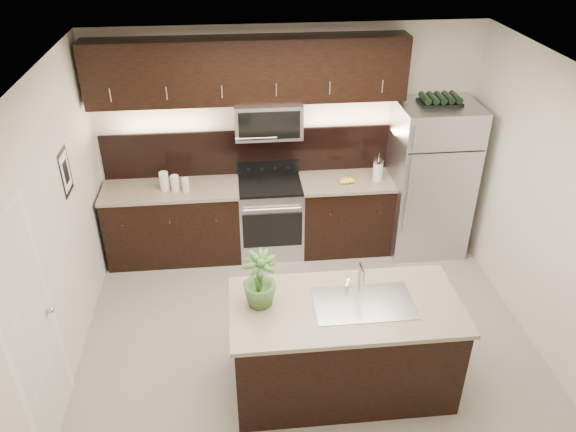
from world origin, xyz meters
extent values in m
plane|color=gray|center=(0.00, 0.00, 0.00)|extent=(4.50, 4.50, 0.00)
cube|color=beige|center=(0.00, 2.00, 1.35)|extent=(4.50, 0.02, 2.70)
cube|color=beige|center=(0.00, -2.00, 1.35)|extent=(4.50, 0.02, 2.70)
cube|color=beige|center=(-2.25, 0.00, 1.35)|extent=(0.02, 4.00, 2.70)
cube|color=beige|center=(2.25, 0.00, 1.35)|extent=(0.02, 4.00, 2.70)
cube|color=white|center=(0.00, 0.00, 2.70)|extent=(4.50, 4.00, 0.02)
cube|color=beige|center=(-2.23, -0.80, 1.01)|extent=(0.04, 0.80, 2.02)
sphere|color=silver|center=(-2.20, -0.48, 1.00)|extent=(0.06, 0.06, 0.06)
cube|color=black|center=(-2.24, 0.75, 1.65)|extent=(0.01, 0.32, 0.46)
cube|color=white|center=(-2.23, 0.75, 1.65)|extent=(0.00, 0.24, 0.36)
cube|color=black|center=(-1.42, 1.69, 0.45)|extent=(1.57, 0.62, 0.90)
cube|color=black|center=(0.71, 1.69, 0.45)|extent=(1.16, 0.62, 0.90)
cube|color=#B2B2B7|center=(-0.25, 1.69, 0.45)|extent=(0.76, 0.62, 0.90)
cube|color=black|center=(-0.25, 1.69, 0.92)|extent=(0.76, 0.60, 0.03)
cube|color=#BAA98C|center=(-1.42, 1.69, 0.92)|extent=(1.59, 0.65, 0.04)
cube|color=#BAA98C|center=(0.71, 1.69, 0.92)|extent=(1.18, 0.65, 0.04)
cube|color=black|center=(-0.46, 1.99, 1.22)|extent=(3.49, 0.02, 0.56)
cube|color=#B2B2B7|center=(-0.25, 1.80, 1.70)|extent=(0.76, 0.40, 0.40)
cube|color=black|center=(-0.46, 1.83, 2.25)|extent=(3.49, 0.33, 0.70)
cube|color=black|center=(0.22, -0.59, 0.45)|extent=(1.90, 0.90, 0.90)
cube|color=#BAA98C|center=(0.22, -0.59, 0.92)|extent=(1.96, 0.96, 0.04)
cube|color=silver|center=(0.37, -0.59, 0.95)|extent=(0.84, 0.50, 0.01)
cylinder|color=silver|center=(0.37, -0.38, 1.06)|extent=(0.03, 0.03, 0.24)
cylinder|color=silver|center=(0.37, -0.45, 1.21)|extent=(0.02, 0.14, 0.02)
cylinder|color=silver|center=(0.37, -0.52, 1.16)|extent=(0.02, 0.02, 0.10)
cube|color=#B2B2B7|center=(1.66, 1.63, 0.94)|extent=(0.90, 0.81, 1.87)
cube|color=black|center=(1.66, 1.63, 1.89)|extent=(0.46, 0.29, 0.03)
cylinder|color=black|center=(1.49, 1.63, 1.94)|extent=(0.08, 0.26, 0.08)
cylinder|color=black|center=(1.57, 1.63, 1.94)|extent=(0.08, 0.26, 0.08)
cylinder|color=black|center=(1.66, 1.63, 1.94)|extent=(0.08, 0.26, 0.08)
cylinder|color=black|center=(1.75, 1.63, 1.94)|extent=(0.08, 0.26, 0.08)
cylinder|color=black|center=(1.84, 1.63, 1.94)|extent=(0.08, 0.26, 0.08)
imported|color=#396428|center=(-0.50, -0.50, 1.19)|extent=(0.34, 0.34, 0.50)
cylinder|color=silver|center=(-1.46, 1.64, 1.05)|extent=(0.10, 0.10, 0.23)
cylinder|color=beige|center=(-1.34, 1.62, 1.03)|extent=(0.09, 0.09, 0.19)
cylinder|color=beige|center=(-1.22, 1.60, 1.02)|extent=(0.08, 0.08, 0.16)
cylinder|color=silver|center=(1.03, 1.64, 1.05)|extent=(0.11, 0.11, 0.23)
cylinder|color=silver|center=(1.03, 1.64, 1.18)|extent=(0.12, 0.12, 0.02)
cylinder|color=silver|center=(1.03, 1.64, 1.24)|extent=(0.01, 0.01, 0.09)
ellipsoid|color=yellow|center=(0.60, 1.61, 0.97)|extent=(0.21, 0.17, 0.06)
camera|label=1|loc=(-0.63, -4.19, 3.99)|focal=35.00mm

